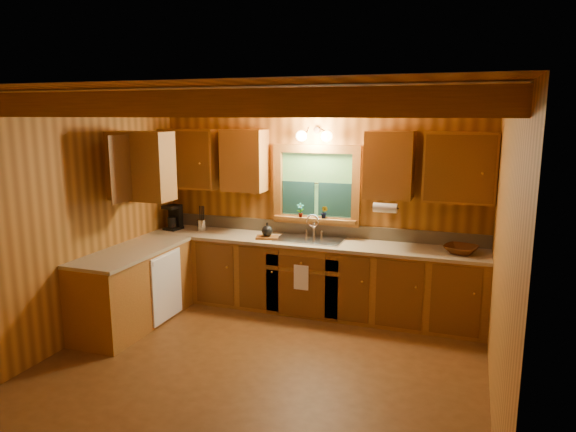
# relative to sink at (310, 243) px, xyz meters

# --- Properties ---
(room) EXTENTS (4.20, 4.20, 4.20)m
(room) POSITION_rel_sink_xyz_m (0.00, -1.60, 0.44)
(room) COLOR brown
(room) RESTS_ON ground
(ceiling_beams) EXTENTS (4.20, 2.54, 0.18)m
(ceiling_beams) POSITION_rel_sink_xyz_m (0.00, -1.60, 1.63)
(ceiling_beams) COLOR brown
(ceiling_beams) RESTS_ON room
(base_cabinets) EXTENTS (4.20, 2.22, 0.86)m
(base_cabinets) POSITION_rel_sink_xyz_m (-0.49, -0.32, -0.43)
(base_cabinets) COLOR brown
(base_cabinets) RESTS_ON ground
(countertop) EXTENTS (4.20, 2.24, 0.04)m
(countertop) POSITION_rel_sink_xyz_m (-0.48, -0.31, 0.02)
(countertop) COLOR tan
(countertop) RESTS_ON base_cabinets
(backsplash) EXTENTS (4.20, 0.02, 0.16)m
(backsplash) POSITION_rel_sink_xyz_m (0.00, 0.28, 0.12)
(backsplash) COLOR #9C8B69
(backsplash) RESTS_ON room
(dishwasher_panel) EXTENTS (0.02, 0.60, 0.80)m
(dishwasher_panel) POSITION_rel_sink_xyz_m (-1.47, -0.92, -0.43)
(dishwasher_panel) COLOR white
(dishwasher_panel) RESTS_ON base_cabinets
(upper_cabinets) EXTENTS (4.19, 1.77, 0.78)m
(upper_cabinets) POSITION_rel_sink_xyz_m (-0.56, -0.18, 0.98)
(upper_cabinets) COLOR brown
(upper_cabinets) RESTS_ON room
(window) EXTENTS (1.12, 0.08, 1.00)m
(window) POSITION_rel_sink_xyz_m (0.00, 0.26, 0.67)
(window) COLOR brown
(window) RESTS_ON room
(window_sill) EXTENTS (1.06, 0.14, 0.04)m
(window_sill) POSITION_rel_sink_xyz_m (0.00, 0.22, 0.26)
(window_sill) COLOR brown
(window_sill) RESTS_ON room
(wall_sconce) EXTENTS (0.45, 0.21, 0.17)m
(wall_sconce) POSITION_rel_sink_xyz_m (0.00, 0.14, 1.31)
(wall_sconce) COLOR black
(wall_sconce) RESTS_ON room
(paper_towel_roll) EXTENTS (0.27, 0.11, 0.11)m
(paper_towel_roll) POSITION_rel_sink_xyz_m (0.92, -0.07, 0.51)
(paper_towel_roll) COLOR white
(paper_towel_roll) RESTS_ON upper_cabinets
(dish_towel) EXTENTS (0.18, 0.01, 0.30)m
(dish_towel) POSITION_rel_sink_xyz_m (0.00, -0.34, -0.34)
(dish_towel) COLOR white
(dish_towel) RESTS_ON base_cabinets
(sink) EXTENTS (0.82, 0.48, 0.43)m
(sink) POSITION_rel_sink_xyz_m (0.00, 0.00, 0.00)
(sink) COLOR silver
(sink) RESTS_ON countertop
(coffee_maker) EXTENTS (0.19, 0.24, 0.33)m
(coffee_maker) POSITION_rel_sink_xyz_m (-1.91, -0.01, 0.21)
(coffee_maker) COLOR black
(coffee_maker) RESTS_ON countertop
(utensil_crock) EXTENTS (0.12, 0.12, 0.34)m
(utensil_crock) POSITION_rel_sink_xyz_m (-1.51, 0.02, 0.13)
(utensil_crock) COLOR silver
(utensil_crock) RESTS_ON countertop
(cutting_board) EXTENTS (0.32, 0.26, 0.02)m
(cutting_board) POSITION_rel_sink_xyz_m (-0.53, -0.09, 0.06)
(cutting_board) COLOR brown
(cutting_board) RESTS_ON countertop
(teakettle) EXTENTS (0.14, 0.14, 0.18)m
(teakettle) POSITION_rel_sink_xyz_m (-0.53, -0.09, 0.14)
(teakettle) COLOR black
(teakettle) RESTS_ON cutting_board
(wicker_basket) EXTENTS (0.45, 0.45, 0.09)m
(wicker_basket) POSITION_rel_sink_xyz_m (1.77, -0.04, 0.09)
(wicker_basket) COLOR #48230C
(wicker_basket) RESTS_ON countertop
(potted_plant_left) EXTENTS (0.11, 0.09, 0.18)m
(potted_plant_left) POSITION_rel_sink_xyz_m (-0.18, 0.18, 0.38)
(potted_plant_left) COLOR brown
(potted_plant_left) RESTS_ON window_sill
(potted_plant_right) EXTENTS (0.10, 0.09, 0.16)m
(potted_plant_right) POSITION_rel_sink_xyz_m (0.12, 0.21, 0.36)
(potted_plant_right) COLOR brown
(potted_plant_right) RESTS_ON window_sill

